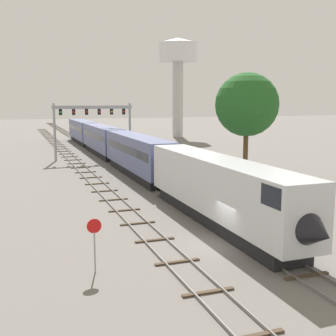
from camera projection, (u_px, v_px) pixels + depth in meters
The scene contains 8 objects.
ground_plane at pixel (218, 244), 26.51m from camera, with size 400.00×400.00×0.00m, color slate.
track_main at pixel (89, 147), 82.93m from camera, with size 2.60×200.00×0.16m.
track_near at pixel (75, 162), 62.50m from camera, with size 2.60×160.00×0.16m.
passenger_train at pixel (116, 145), 60.98m from camera, with size 3.04×86.36×4.80m.
signal_gantry at pixel (93, 118), 64.57m from camera, with size 12.10×0.49×8.55m.
water_tower at pixel (178, 60), 103.65m from camera, with size 9.42×9.42×24.00m.
stop_sign at pixel (94, 238), 21.89m from camera, with size 0.76×0.08×2.88m.
trackside_tree_left at pixel (247, 105), 47.91m from camera, with size 7.17×7.17×12.05m.
Camera 1 is at (-11.58, -22.88, 8.81)m, focal length 45.52 mm.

